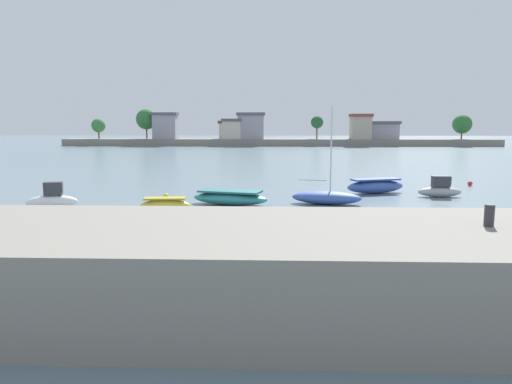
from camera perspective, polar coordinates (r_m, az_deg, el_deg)
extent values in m
plane|color=slate|center=(21.61, 5.46, -6.96)|extent=(400.00, 400.00, 0.00)
cube|color=gray|center=(14.47, 7.13, -9.27)|extent=(68.55, 6.93, 2.62)
cylinder|color=#2D2D33|center=(15.69, 26.08, -2.53)|extent=(0.29, 0.29, 0.65)
ellipsoid|color=white|center=(34.34, -23.17, -1.12)|extent=(3.40, 1.68, 0.93)
cube|color=#333338|center=(34.19, -23.07, 0.37)|extent=(1.22, 0.85, 0.87)
cube|color=black|center=(34.07, -22.17, 0.54)|extent=(0.21, 0.54, 0.61)
ellipsoid|color=yellow|center=(30.58, -10.80, -1.69)|extent=(3.29, 1.35, 0.91)
cube|color=#A8952A|center=(30.50, -10.82, -0.75)|extent=(2.64, 1.12, 0.11)
ellipsoid|color=teal|center=(33.33, -3.11, -0.77)|extent=(5.70, 3.17, 0.88)
cube|color=#226367|center=(33.25, -3.11, 0.09)|extent=(4.58, 2.61, 0.13)
ellipsoid|color=#3856A8|center=(33.87, 8.41, -0.68)|extent=(5.09, 2.57, 0.92)
cylinder|color=silver|center=(33.50, 8.97, 5.07)|extent=(0.10, 0.10, 5.89)
cylinder|color=#B7B7BC|center=(33.79, 6.76, 1.42)|extent=(1.98, 0.44, 0.08)
ellipsoid|color=#3856A8|center=(39.89, 14.06, 0.62)|extent=(5.14, 2.85, 1.07)
cube|color=navy|center=(39.82, 14.09, 1.47)|extent=(4.13, 2.33, 0.13)
ellipsoid|color=#9E9EA3|center=(39.43, 21.08, 0.01)|extent=(3.32, 1.02, 0.77)
cube|color=#333338|center=(39.34, 21.20, 1.18)|extent=(1.35, 0.58, 0.86)
cube|color=black|center=(39.56, 22.13, 1.29)|extent=(0.08, 0.52, 0.60)
sphere|color=yellow|center=(36.66, -10.71, -0.46)|extent=(0.41, 0.41, 0.41)
sphere|color=orange|center=(31.92, 15.18, -2.01)|extent=(0.27, 0.27, 0.27)
sphere|color=white|center=(29.84, 22.03, -2.98)|extent=(0.31, 0.31, 0.31)
sphere|color=red|center=(47.51, 24.18, 0.94)|extent=(0.44, 0.44, 0.44)
cube|color=gray|center=(121.44, 2.78, 5.95)|extent=(108.67, 7.36, 1.70)
cube|color=#99939E|center=(124.32, -10.79, 7.62)|extent=(5.88, 3.52, 5.91)
cube|color=#565156|center=(124.34, -10.83, 9.15)|extent=(6.47, 3.87, 0.70)
cube|color=beige|center=(122.78, -2.88, 7.27)|extent=(6.15, 4.60, 3.85)
cube|color=brown|center=(122.76, -2.89, 8.33)|extent=(6.77, 5.06, 0.70)
cube|color=beige|center=(121.31, -2.88, 7.38)|extent=(4.58, 4.00, 4.36)
cube|color=#565156|center=(121.30, -2.89, 8.57)|extent=(5.04, 4.40, 0.70)
cube|color=#99939E|center=(121.52, -0.60, 7.75)|extent=(6.47, 4.59, 5.87)
cube|color=#565156|center=(121.54, -0.60, 9.29)|extent=(7.11, 5.05, 0.70)
cube|color=#B2A38E|center=(122.26, 12.37, 7.48)|extent=(4.71, 5.34, 5.51)
cube|color=brown|center=(122.27, 12.42, 8.93)|extent=(5.19, 5.87, 0.70)
cube|color=#99939E|center=(125.14, 14.98, 6.99)|extent=(6.79, 4.94, 3.72)
cube|color=#565156|center=(125.12, 15.02, 8.00)|extent=(7.47, 5.43, 0.70)
cylinder|color=brown|center=(126.41, -12.91, 6.87)|extent=(0.36, 0.36, 2.84)
sphere|color=#2D6B33|center=(126.39, -12.97, 8.46)|extent=(5.21, 5.21, 5.21)
cylinder|color=brown|center=(122.64, 7.27, 7.00)|extent=(0.36, 0.36, 2.92)
sphere|color=#235B2D|center=(122.61, 7.30, 8.27)|extent=(3.13, 3.13, 3.13)
cylinder|color=brown|center=(129.14, -18.25, 6.49)|extent=(0.36, 0.36, 1.93)
sphere|color=#387A3D|center=(129.10, -18.30, 7.55)|extent=(3.54, 3.54, 3.54)
cylinder|color=brown|center=(129.30, 23.33, 6.21)|extent=(0.36, 0.36, 1.82)
sphere|color=#2D6B33|center=(129.26, 23.40, 7.44)|extent=(4.67, 4.67, 4.67)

